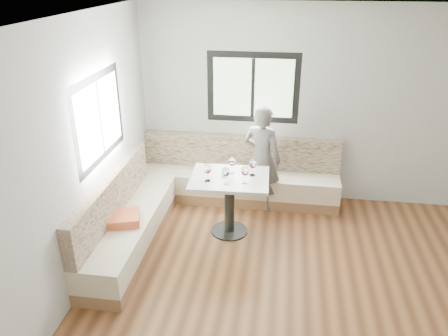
# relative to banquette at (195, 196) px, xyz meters

# --- Properties ---
(room) EXTENTS (5.01, 5.01, 2.81)m
(room) POSITION_rel_banquette_xyz_m (1.51, -1.55, 1.08)
(room) COLOR brown
(room) RESTS_ON ground
(banquette) EXTENTS (2.90, 2.80, 0.95)m
(banquette) POSITION_rel_banquette_xyz_m (0.00, 0.00, 0.00)
(banquette) COLOR #8F6746
(banquette) RESTS_ON ground
(table) EXTENTS (1.01, 0.80, 0.80)m
(table) POSITION_rel_banquette_xyz_m (0.52, -0.29, 0.27)
(table) COLOR black
(table) RESTS_ON ground
(person) EXTENTS (0.65, 0.55, 1.53)m
(person) POSITION_rel_banquette_xyz_m (0.87, 0.43, 0.43)
(person) COLOR #595452
(person) RESTS_ON ground
(olive_ramekin) EXTENTS (0.10, 0.10, 0.04)m
(olive_ramekin) POSITION_rel_banquette_xyz_m (0.45, -0.24, 0.49)
(olive_ramekin) COLOR white
(olive_ramekin) RESTS_ON table
(wine_glass_a) EXTENTS (0.10, 0.10, 0.22)m
(wine_glass_a) POSITION_rel_banquette_xyz_m (0.26, -0.43, 0.62)
(wine_glass_a) COLOR white
(wine_glass_a) RESTS_ON table
(wine_glass_b) EXTENTS (0.10, 0.10, 0.22)m
(wine_glass_b) POSITION_rel_banquette_xyz_m (0.50, -0.47, 0.62)
(wine_glass_b) COLOR white
(wine_glass_b) RESTS_ON table
(wine_glass_c) EXTENTS (0.10, 0.10, 0.22)m
(wine_glass_c) POSITION_rel_banquette_xyz_m (0.72, -0.42, 0.62)
(wine_glass_c) COLOR white
(wine_glass_c) RESTS_ON table
(wine_glass_d) EXTENTS (0.10, 0.10, 0.22)m
(wine_glass_d) POSITION_rel_banquette_xyz_m (0.53, -0.17, 0.62)
(wine_glass_d) COLOR white
(wine_glass_d) RESTS_ON table
(wine_glass_e) EXTENTS (0.10, 0.10, 0.22)m
(wine_glass_e) POSITION_rel_banquette_xyz_m (0.79, -0.20, 0.62)
(wine_glass_e) COLOR white
(wine_glass_e) RESTS_ON table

